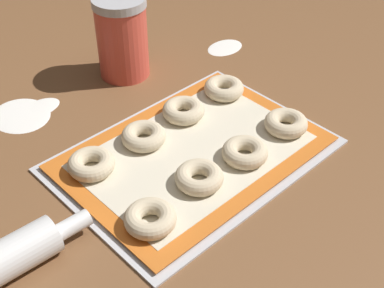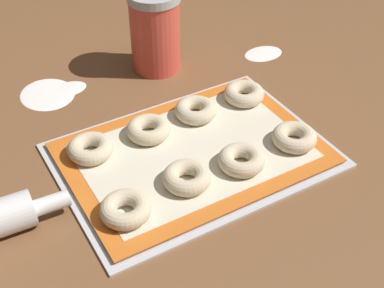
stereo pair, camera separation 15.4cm
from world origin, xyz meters
The scene contains 15 objects.
ground_plane centered at (0.00, 0.00, 0.00)m, with size 2.80×2.80×0.00m, color brown.
baking_tray centered at (-0.01, 0.00, 0.00)m, with size 0.43×0.31×0.01m.
baking_mat centered at (-0.01, 0.00, 0.01)m, with size 0.40×0.28×0.00m.
bagel_front_far_left centered at (-0.16, -0.07, 0.02)m, with size 0.07×0.07×0.03m.
bagel_front_mid_left centered at (-0.06, -0.06, 0.02)m, with size 0.07×0.07×0.03m.
bagel_front_mid_right centered at (0.04, -0.07, 0.02)m, with size 0.07×0.07×0.03m.
bagel_front_far_right centered at (0.14, -0.07, 0.02)m, with size 0.07×0.07×0.03m.
bagel_back_far_left centered at (-0.16, 0.08, 0.02)m, with size 0.07×0.07×0.03m.
bagel_back_mid_left centered at (-0.05, 0.07, 0.02)m, with size 0.07×0.07×0.03m.
bagel_back_mid_right centered at (0.04, 0.08, 0.02)m, with size 0.07×0.07×0.03m.
bagel_back_far_right centered at (0.14, 0.08, 0.02)m, with size 0.07×0.07×0.03m.
flour_canister centered at (0.07, 0.28, 0.08)m, with size 0.10×0.10×0.16m.
flour_patch_near centered at (-0.12, 0.29, 0.00)m, with size 0.08×0.05×0.00m.
flour_patch_far centered at (-0.16, 0.30, 0.00)m, with size 0.10×0.11×0.00m.
flour_patch_side centered at (0.29, 0.21, 0.00)m, with size 0.09×0.06×0.00m.
Camera 1 is at (-0.47, -0.48, 0.57)m, focal length 50.00 mm.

